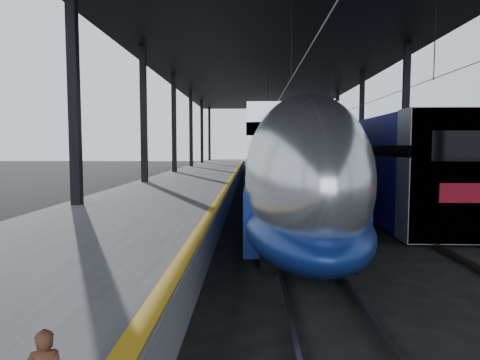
{
  "coord_description": "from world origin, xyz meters",
  "views": [
    {
      "loc": [
        0.59,
        -10.41,
        3.13
      ],
      "look_at": [
        0.22,
        3.83,
        2.0
      ],
      "focal_mm": 32.0,
      "sensor_mm": 36.0,
      "label": 1
    }
  ],
  "objects": [
    {
      "name": "ground",
      "position": [
        0.0,
        0.0,
        0.0
      ],
      "size": [
        160.0,
        160.0,
        0.0
      ],
      "primitive_type": "plane",
      "color": "black",
      "rests_on": "ground"
    },
    {
      "name": "platform",
      "position": [
        -3.5,
        20.0,
        0.5
      ],
      "size": [
        6.0,
        80.0,
        1.0
      ],
      "primitive_type": "cube",
      "color": "#4C4C4F",
      "rests_on": "ground"
    },
    {
      "name": "yellow_strip",
      "position": [
        -0.7,
        20.0,
        1.0
      ],
      "size": [
        0.3,
        80.0,
        0.01
      ],
      "primitive_type": "cube",
      "color": "gold",
      "rests_on": "platform"
    },
    {
      "name": "rails",
      "position": [
        4.5,
        20.0,
        0.08
      ],
      "size": [
        6.52,
        80.0,
        0.16
      ],
      "color": "slate",
      "rests_on": "ground"
    },
    {
      "name": "canopy",
      "position": [
        1.9,
        20.0,
        9.12
      ],
      "size": [
        18.0,
        75.0,
        9.47
      ],
      "color": "black",
      "rests_on": "ground"
    },
    {
      "name": "tgv_train",
      "position": [
        2.0,
        28.61,
        2.17
      ],
      "size": [
        3.23,
        65.2,
        4.64
      ],
      "color": "#ACAFB3",
      "rests_on": "ground"
    },
    {
      "name": "second_train",
      "position": [
        7.0,
        30.05,
        2.19
      ],
      "size": [
        3.13,
        56.05,
        4.32
      ],
      "color": "navy",
      "rests_on": "ground"
    }
  ]
}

